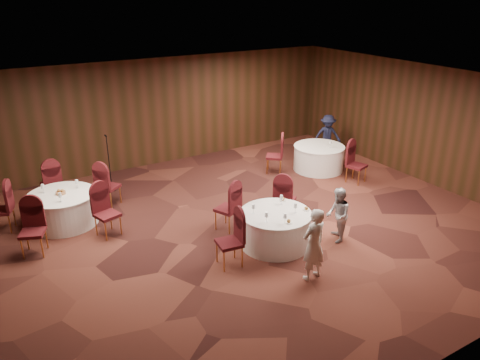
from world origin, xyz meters
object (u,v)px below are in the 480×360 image
table_right (319,158)px  man_c (327,136)px  table_left (63,209)px  woman_a (314,244)px  table_main (275,228)px  mic_stand (110,175)px  woman_b (338,215)px

table_right → man_c: (1.02, 0.82, 0.31)m
table_left → woman_a: 5.86m
table_main → table_left: size_ratio=0.98×
man_c → table_main: bearing=-110.1°
mic_stand → woman_a: (2.03, -6.01, 0.27)m
woman_a → man_c: 7.03m
table_left → woman_b: (4.89, -3.81, 0.23)m
table_right → woman_b: woman_b is taller
table_right → man_c: man_c is taller
mic_stand → man_c: (6.79, -0.84, 0.24)m
mic_stand → woman_b: (3.39, -5.16, 0.16)m
table_left → woman_b: bearing=-38.0°
table_main → woman_b: 1.37m
table_main → table_left: 4.90m
table_right → man_c: 1.34m
table_main → man_c: size_ratio=1.11×
table_main → table_right: size_ratio=1.01×
woman_a → man_c: (4.76, 5.18, -0.04)m
table_left → man_c: bearing=3.6°
table_right → woman_a: bearing=-130.7°
table_main → woman_a: woman_a is taller
table_right → woman_a: size_ratio=1.04×
table_main → table_left: bearing=138.1°
table_main → man_c: 6.00m
mic_stand → woman_b: 6.18m
table_main → table_right: same height
table_main → mic_stand: mic_stand is taller
table_right → woman_a: 5.75m
mic_stand → woman_a: bearing=-71.3°
man_c → table_right: bearing=-110.3°
table_right → table_left: bearing=177.6°
table_left → man_c: size_ratio=1.13×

